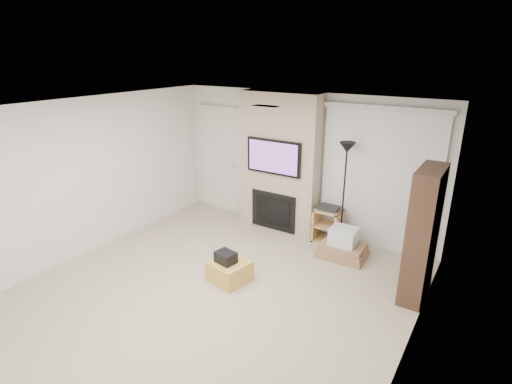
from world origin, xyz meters
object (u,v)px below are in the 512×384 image
Objects in this scene: box_stack at (343,246)px; bookshelf at (423,235)px; floor_lamp at (346,165)px; av_stand at (328,223)px; ottoman at (230,271)px.

box_stack is 0.42× the size of bookshelf.
bookshelf is (1.42, -0.90, -0.51)m from floor_lamp.
floor_lamp is 2.71× the size of av_stand.
floor_lamp is (0.92, 1.97, 1.26)m from ottoman.
bookshelf is at bearing 24.74° from ottoman.
av_stand is at bearing -171.05° from floor_lamp.
bookshelf is at bearing -21.60° from box_stack.
ottoman is 1.92m from box_stack.
bookshelf is at bearing -32.25° from floor_lamp.
bookshelf is at bearing -27.52° from av_stand.
bookshelf reaches higher than floor_lamp.
floor_lamp is at bearing 115.93° from box_stack.
ottoman is at bearing -114.95° from floor_lamp.
ottoman is at bearing -155.26° from bookshelf.
floor_lamp reaches higher than ottoman.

